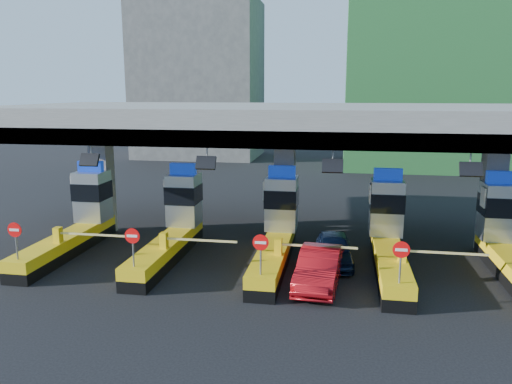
# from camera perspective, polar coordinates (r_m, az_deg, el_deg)

# --- Properties ---
(ground) EXTENTS (120.00, 120.00, 0.00)m
(ground) POSITION_cam_1_polar(r_m,az_deg,el_deg) (23.45, 2.37, -7.73)
(ground) COLOR black
(ground) RESTS_ON ground
(toll_canopy) EXTENTS (28.00, 12.09, 7.00)m
(toll_canopy) POSITION_cam_1_polar(r_m,az_deg,el_deg) (25.04, 3.35, 7.85)
(toll_canopy) COLOR slate
(toll_canopy) RESTS_ON ground
(toll_lane_far_left) EXTENTS (4.43, 8.00, 4.16)m
(toll_lane_far_left) POSITION_cam_1_polar(r_m,az_deg,el_deg) (26.44, -19.58, -3.01)
(toll_lane_far_left) COLOR black
(toll_lane_far_left) RESTS_ON ground
(toll_lane_left) EXTENTS (4.43, 8.00, 4.16)m
(toll_lane_left) POSITION_cam_1_polar(r_m,az_deg,el_deg) (24.41, -9.26, -3.66)
(toll_lane_left) COLOR black
(toll_lane_left) RESTS_ON ground
(toll_lane_center) EXTENTS (4.43, 8.00, 4.16)m
(toll_lane_center) POSITION_cam_1_polar(r_m,az_deg,el_deg) (23.29, 2.49, -4.26)
(toll_lane_center) COLOR black
(toll_lane_center) RESTS_ON ground
(toll_lane_right) EXTENTS (4.43, 8.00, 4.16)m
(toll_lane_right) POSITION_cam_1_polar(r_m,az_deg,el_deg) (23.22, 14.86, -4.69)
(toll_lane_right) COLOR black
(toll_lane_right) RESTS_ON ground
(toll_lane_far_right) EXTENTS (4.43, 8.00, 4.16)m
(toll_lane_far_right) POSITION_cam_1_polar(r_m,az_deg,el_deg) (24.21, 26.77, -4.90)
(toll_lane_far_right) COLOR black
(toll_lane_far_right) RESTS_ON ground
(bg_building_scaffold) EXTENTS (18.00, 12.00, 28.00)m
(bg_building_scaffold) POSITION_cam_1_polar(r_m,az_deg,el_deg) (55.10, 20.28, 17.35)
(bg_building_scaffold) COLOR #1E5926
(bg_building_scaffold) RESTS_ON ground
(bg_building_concrete) EXTENTS (14.00, 10.00, 18.00)m
(bg_building_concrete) POSITION_cam_1_polar(r_m,az_deg,el_deg) (60.37, -6.54, 12.62)
(bg_building_concrete) COLOR #4C4C49
(bg_building_concrete) RESTS_ON ground
(van) EXTENTS (1.90, 4.17, 1.39)m
(van) POSITION_cam_1_polar(r_m,az_deg,el_deg) (22.96, 8.90, -6.45)
(van) COLOR black
(van) RESTS_ON ground
(red_car) EXTENTS (1.94, 4.64, 1.49)m
(red_car) POSITION_cam_1_polar(r_m,az_deg,el_deg) (20.41, 7.25, -8.56)
(red_car) COLOR maroon
(red_car) RESTS_ON ground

